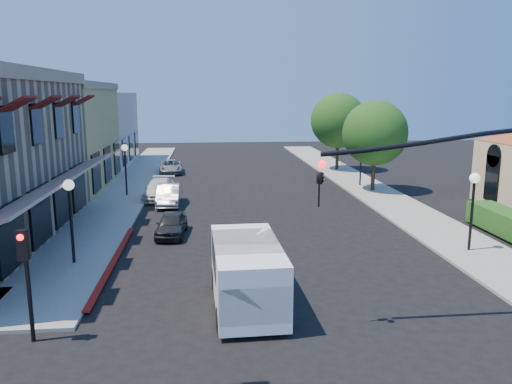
{
  "coord_description": "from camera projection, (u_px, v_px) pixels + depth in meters",
  "views": [
    {
      "loc": [
        -2.98,
        -12.16,
        6.93
      ],
      "look_at": [
        -0.83,
        9.6,
        2.6
      ],
      "focal_mm": 35.0,
      "sensor_mm": 36.0,
      "label": 1
    }
  ],
  "objects": [
    {
      "name": "ground",
      "position": [
        321.0,
        354.0,
        13.5
      ],
      "size": [
        120.0,
        120.0,
        0.0
      ],
      "primitive_type": "plane",
      "color": "black",
      "rests_on": "ground"
    },
    {
      "name": "sidewalk_left",
      "position": [
        134.0,
        183.0,
        39.01
      ],
      "size": [
        3.5,
        50.0,
        0.12
      ],
      "primitive_type": "cube",
      "color": "gray",
      "rests_on": "ground"
    },
    {
      "name": "sidewalk_right",
      "position": [
        352.0,
        179.0,
        40.69
      ],
      "size": [
        3.5,
        50.0,
        0.12
      ],
      "primitive_type": "cube",
      "color": "gray",
      "rests_on": "ground"
    },
    {
      "name": "curb_red_strip",
      "position": [
        114.0,
        264.0,
        20.65
      ],
      "size": [
        0.25,
        10.0,
        0.06
      ],
      "primitive_type": "cube",
      "color": "maroon",
      "rests_on": "ground"
    },
    {
      "name": "yellow_stucco_building",
      "position": [
        36.0,
        137.0,
        36.65
      ],
      "size": [
        10.0,
        12.0,
        7.6
      ],
      "primitive_type": "cube",
      "color": "tan",
      "rests_on": "ground"
    },
    {
      "name": "pink_stucco_building",
      "position": [
        77.0,
        129.0,
        48.43
      ],
      "size": [
        10.0,
        12.0,
        7.0
      ],
      "primitive_type": "cube",
      "color": "beige",
      "rests_on": "ground"
    },
    {
      "name": "street_tree_a",
      "position": [
        375.0,
        133.0,
        35.01
      ],
      "size": [
        4.56,
        4.56,
        6.48
      ],
      "color": "#322014",
      "rests_on": "ground"
    },
    {
      "name": "street_tree_b",
      "position": [
        338.0,
        120.0,
        44.71
      ],
      "size": [
        4.94,
        4.94,
        7.02
      ],
      "color": "#322014",
      "rests_on": "ground"
    },
    {
      "name": "signal_mast_arm",
      "position": [
        508.0,
        191.0,
        14.73
      ],
      "size": [
        8.01,
        0.39,
        6.0
      ],
      "color": "black",
      "rests_on": "ground"
    },
    {
      "name": "secondary_signal",
      "position": [
        25.0,
        265.0,
        13.66
      ],
      "size": [
        0.28,
        0.42,
        3.32
      ],
      "color": "black",
      "rests_on": "ground"
    },
    {
      "name": "lamppost_left_near",
      "position": [
        70.0,
        200.0,
        19.96
      ],
      "size": [
        0.44,
        0.44,
        3.57
      ],
      "color": "black",
      "rests_on": "ground"
    },
    {
      "name": "lamppost_left_far",
      "position": [
        125.0,
        157.0,
        33.63
      ],
      "size": [
        0.44,
        0.44,
        3.57
      ],
      "color": "black",
      "rests_on": "ground"
    },
    {
      "name": "lamppost_right_near",
      "position": [
        474.0,
        192.0,
        21.6
      ],
      "size": [
        0.44,
        0.44,
        3.57
      ],
      "color": "black",
      "rests_on": "ground"
    },
    {
      "name": "lamppost_right_far",
      "position": [
        361.0,
        151.0,
        37.22
      ],
      "size": [
        0.44,
        0.44,
        3.57
      ],
      "color": "black",
      "rests_on": "ground"
    },
    {
      "name": "white_van",
      "position": [
        247.0,
        271.0,
        16.25
      ],
      "size": [
        2.27,
        4.95,
        2.17
      ],
      "color": "white",
      "rests_on": "ground"
    },
    {
      "name": "parked_car_a",
      "position": [
        171.0,
        224.0,
        24.65
      ],
      "size": [
        1.6,
        3.45,
        1.14
      ],
      "primitive_type": "imported",
      "rotation": [
        0.0,
        0.0,
        -0.08
      ],
      "color": "black",
      "rests_on": "ground"
    },
    {
      "name": "parked_car_b",
      "position": [
        169.0,
        195.0,
        31.4
      ],
      "size": [
        1.41,
        3.94,
        1.29
      ],
      "primitive_type": "imported",
      "rotation": [
        0.0,
        0.0,
        0.01
      ],
      "color": "#A7AAAC",
      "rests_on": "ground"
    },
    {
      "name": "parked_car_c",
      "position": [
        159.0,
        189.0,
        33.32
      ],
      "size": [
        2.09,
        4.52,
        1.28
      ],
      "primitive_type": "imported",
      "rotation": [
        0.0,
        0.0,
        -0.07
      ],
      "color": "silver",
      "rests_on": "ground"
    },
    {
      "name": "parked_car_d",
      "position": [
        171.0,
        167.0,
        44.03
      ],
      "size": [
        2.24,
        4.34,
        1.17
      ],
      "primitive_type": "imported",
      "rotation": [
        0.0,
        0.0,
        0.07
      ],
      "color": "#979A9C",
      "rests_on": "ground"
    }
  ]
}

